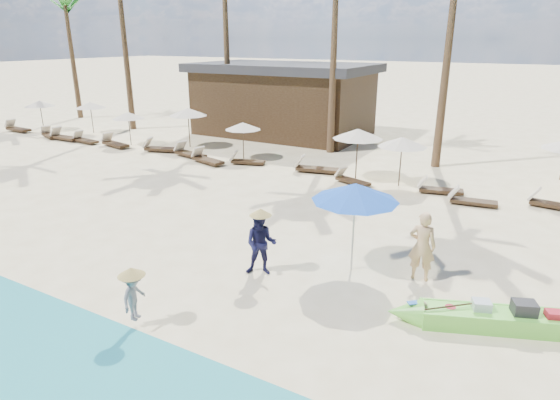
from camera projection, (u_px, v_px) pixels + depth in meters
The scene contains 29 objects.
ground at pixel (223, 283), 11.55m from camera, with size 240.00×240.00×0.00m, color #FAE9B8.
green_canoe at pixel (501, 319), 9.67m from camera, with size 4.92×2.16×0.66m.
tourist at pixel (422, 246), 11.46m from camera, with size 0.65×0.43×1.79m, color tan.
vendor_green at pixel (261, 244), 11.74m from camera, with size 0.81×0.63×1.66m, color #15153A.
vendor_yellow at pixel (134, 296), 9.58m from camera, with size 0.69×0.40×1.07m, color gray.
blue_umbrella at pixel (355, 192), 11.53m from camera, with size 2.18×2.18×2.35m.
resort_parasol_0 at pixel (40, 104), 30.12m from camera, with size 1.89×1.89×1.94m.
lounger_0_left at pixel (17, 128), 30.25m from camera, with size 2.02×0.68×0.68m.
lounger_0_right at pixel (49, 134), 28.41m from camera, with size 1.82×1.08×0.59m.
resort_parasol_1 at pixel (90, 105), 29.37m from camera, with size 1.89×1.89×1.95m.
lounger_1_left at pixel (64, 137), 27.65m from camera, with size 2.00×0.62×0.68m.
lounger_1_right at pixel (85, 140), 26.93m from camera, with size 1.82×0.72×0.60m.
resort_parasol_2 at pixel (128, 115), 26.03m from camera, with size 1.79×1.79×1.84m.
lounger_2_left at pixel (114, 143), 26.00m from camera, with size 2.03×0.98×0.66m.
resort_parasol_3 at pixel (188, 112), 25.41m from camera, with size 2.09×2.09×2.15m.
lounger_3_left at pixel (160, 148), 24.83m from camera, with size 2.07×1.19×0.67m.
lounger_3_right at pixel (189, 153), 23.74m from camera, with size 2.04×0.99×0.67m.
resort_parasol_4 at pixel (243, 126), 22.95m from camera, with size 1.77×1.77×1.82m.
lounger_4_left at pixel (206, 159), 22.56m from camera, with size 1.99×1.05×0.65m.
lounger_4_right at pixel (246, 161), 22.35m from camera, with size 1.77×1.04×0.57m.
resort_parasol_5 at pixel (358, 134), 19.44m from camera, with size 2.11×2.11×2.18m.
lounger_5_left at pixel (314, 168), 21.00m from camera, with size 2.07×1.00×0.67m.
resort_parasol_6 at pixel (402, 142), 18.57m from camera, with size 1.97×1.97×2.03m.
lounger_6_left at pixel (351, 179), 19.38m from camera, with size 1.69×1.00×0.55m.
lounger_6_right at pixel (438, 189), 18.14m from camera, with size 1.80×0.90×0.59m.
lounger_7_left at pixel (470, 200), 16.90m from camera, with size 1.75×0.74×0.57m.
lounger_7_right at pixel (551, 203), 16.57m from camera, with size 1.74×0.73×0.57m.
palm_0 at pixel (65, 3), 33.08m from camera, with size 2.08×2.08×9.90m.
pavilion_west at pixel (283, 99), 28.95m from camera, with size 10.80×6.60×4.30m.
Camera 1 is at (6.27, -8.23, 5.71)m, focal length 30.00 mm.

